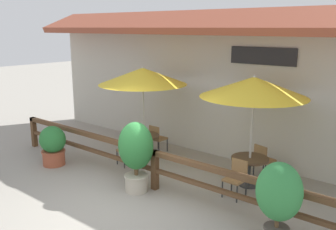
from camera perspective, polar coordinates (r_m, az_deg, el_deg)
ground_plane at (r=8.33m, az=-6.89°, el=-13.43°), size 60.00×60.00×0.00m
building_facade at (r=10.79m, az=8.74°, el=4.78°), size 14.28×1.49×4.23m
patio_railing at (r=8.74m, az=-2.02°, el=-7.04°), size 10.40×0.14×0.95m
patio_umbrella_near at (r=10.46m, az=-3.88°, el=5.94°), size 2.48×2.48×2.67m
dining_table_near at (r=10.85m, az=-3.73°, el=-3.75°), size 0.89×0.89×0.70m
chair_near_streetside at (r=10.42m, az=-6.05°, el=-5.05°), size 0.50×0.50×0.84m
chair_near_wallside at (r=11.36m, az=-1.69°, el=-3.42°), size 0.43×0.43×0.84m
patio_umbrella_middle at (r=8.74m, az=12.93°, el=4.19°), size 2.48×2.48×2.67m
dining_table_middle at (r=9.20m, az=12.34°, el=-7.20°), size 0.89×0.89×0.70m
chair_middle_streetside at (r=8.60m, az=10.36°, el=-9.23°), size 0.44×0.44×0.84m
chair_middle_wallside at (r=9.85m, az=14.31°, el=-6.49°), size 0.51×0.51×0.84m
potted_plant_corner_fern at (r=8.57m, az=-4.93°, el=-5.53°), size 0.84×0.75×1.66m
potted_plant_tall_tropical at (r=10.77m, az=-17.14°, el=-4.35°), size 0.76×0.69×1.10m
potted_plant_small_flowering at (r=6.79m, az=16.52°, el=-11.74°), size 0.80×0.72×1.52m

